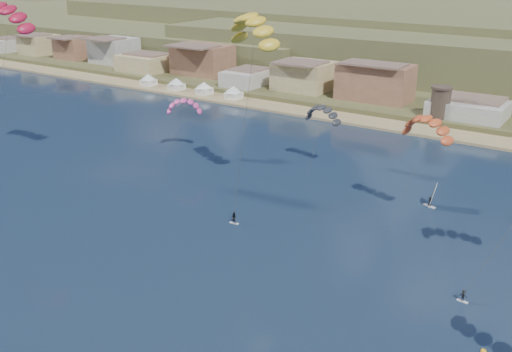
# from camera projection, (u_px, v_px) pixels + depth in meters

# --- Properties ---
(ground) EXTENTS (2400.00, 2400.00, 0.00)m
(ground) POSITION_uv_depth(u_px,v_px,m) (111.00, 330.00, 69.58)
(ground) COLOR #0E1C33
(ground) RESTS_ON ground
(beach) EXTENTS (2200.00, 12.00, 0.90)m
(beach) POSITION_uv_depth(u_px,v_px,m) (410.00, 128.00, 151.83)
(beach) COLOR tan
(beach) RESTS_ON ground
(town) EXTENTS (400.00, 24.00, 12.00)m
(town) POSITION_uv_depth(u_px,v_px,m) (308.00, 74.00, 182.25)
(town) COLOR beige
(town) RESTS_ON ground
(watchtower) EXTENTS (5.82, 5.82, 8.60)m
(watchtower) POSITION_uv_depth(u_px,v_px,m) (441.00, 102.00, 153.26)
(watchtower) COLOR #47382D
(watchtower) RESTS_ON ground
(beach_tents) EXTENTS (43.40, 6.40, 5.00)m
(beach_tents) POSITION_uv_depth(u_px,v_px,m) (189.00, 83.00, 190.17)
(beach_tents) COLOR white
(beach_tents) RESTS_ON ground
(kitesurfer_red) EXTENTS (16.88, 19.21, 37.33)m
(kitesurfer_red) POSITION_uv_depth(u_px,v_px,m) (5.00, 13.00, 111.37)
(kitesurfer_red) COLOR silver
(kitesurfer_red) RESTS_ON ground
(kitesurfer_yellow) EXTENTS (14.21, 17.56, 35.22)m
(kitesurfer_yellow) POSITION_uv_depth(u_px,v_px,m) (254.00, 25.00, 97.35)
(kitesurfer_yellow) COLOR silver
(kitesurfer_yellow) RESTS_ON ground
(distant_kite_pink) EXTENTS (8.85, 7.71, 14.96)m
(distant_kite_pink) POSITION_uv_depth(u_px,v_px,m) (184.00, 103.00, 129.22)
(distant_kite_pink) COLOR #262626
(distant_kite_pink) RESTS_ON ground
(distant_kite_dark) EXTENTS (9.17, 6.27, 15.58)m
(distant_kite_dark) POSITION_uv_depth(u_px,v_px,m) (323.00, 111.00, 120.40)
(distant_kite_dark) COLOR #262626
(distant_kite_dark) RESTS_ON ground
(distant_kite_orange) EXTENTS (10.10, 7.06, 20.41)m
(distant_kite_orange) POSITION_uv_depth(u_px,v_px,m) (428.00, 124.00, 92.36)
(distant_kite_orange) COLOR #262626
(distant_kite_orange) RESTS_ON ground
(windsurfer) EXTENTS (2.63, 2.81, 4.36)m
(windsurfer) POSITION_uv_depth(u_px,v_px,m) (431.00, 200.00, 103.76)
(windsurfer) COLOR silver
(windsurfer) RESTS_ON ground
(buoy) EXTENTS (0.68, 0.68, 0.68)m
(buoy) POSITION_uv_depth(u_px,v_px,m) (484.00, 351.00, 65.59)
(buoy) COLOR #F1A719
(buoy) RESTS_ON ground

